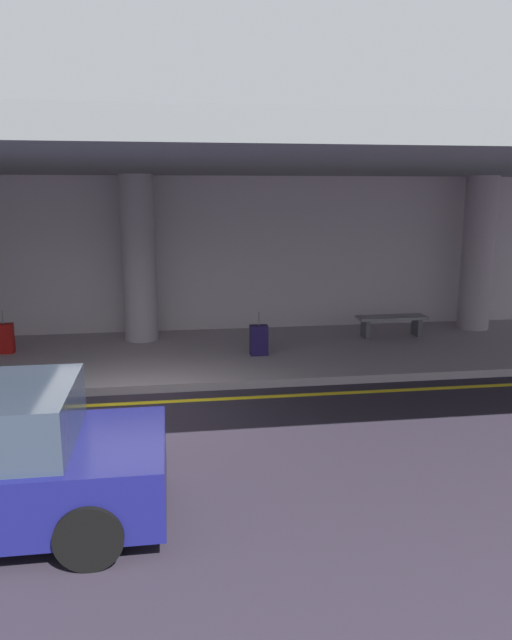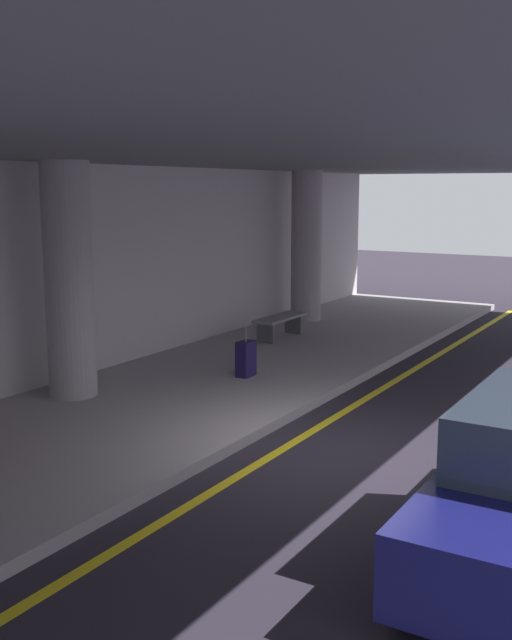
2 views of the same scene
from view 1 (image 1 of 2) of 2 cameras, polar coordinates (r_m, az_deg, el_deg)
ground_plane at (r=9.66m, az=-11.77°, el=-8.88°), size 60.00×60.00×0.00m
sidewalk at (r=12.58m, az=-11.02°, el=-3.55°), size 26.00×4.20×0.15m
lane_stripe_yellow at (r=10.16m, az=-11.61°, el=-7.78°), size 26.00×0.14×0.01m
support_column_left_mid at (r=13.51m, az=-11.11°, el=5.72°), size 0.75×0.75×3.65m
support_column_center at (r=15.37m, az=20.38°, el=5.94°), size 0.75×0.75×3.65m
ceiling_overhang at (r=11.65m, az=-11.91°, el=14.46°), size 28.00×13.20×0.30m
terminal_back_wall at (r=14.46m, az=-10.94°, el=5.83°), size 26.00×0.30×3.80m
suitcase_upright_primary at (r=12.20m, az=0.28°, el=-1.93°), size 0.36×0.22×0.90m
suitcase_upright_secondary at (r=13.40m, az=-22.86°, el=-1.63°), size 0.36×0.22×0.90m
bench_metal at (r=14.11m, az=12.80°, el=-0.16°), size 1.60×0.50×0.48m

